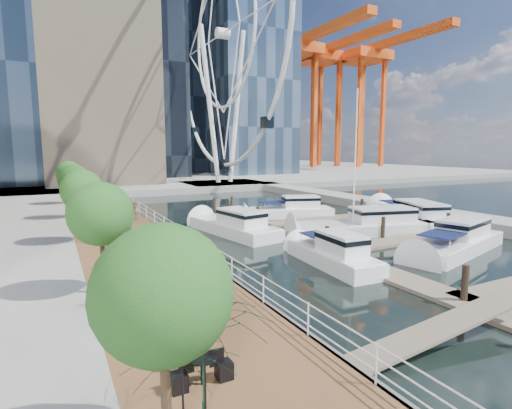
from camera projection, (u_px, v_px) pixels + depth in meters
name	position (u px, v px, depth m)	size (l,w,h in m)	color
ground	(381.00, 301.00, 18.26)	(520.00, 520.00, 0.00)	black
boardwalk	(123.00, 243.00, 27.33)	(6.00, 60.00, 1.00)	brown
seawall	(166.00, 238.00, 28.69)	(0.25, 60.00, 1.00)	#595954
land_far	(105.00, 172.00, 108.04)	(200.00, 114.00, 1.00)	gray
breakwater	(384.00, 206.00, 44.85)	(4.00, 60.00, 1.00)	gray
pier	(224.00, 185.00, 70.33)	(14.00, 12.00, 1.00)	gray
railing	(164.00, 224.00, 28.50)	(0.10, 60.00, 1.05)	white
floating_docks	(363.00, 233.00, 30.58)	(16.00, 34.00, 2.60)	#6D6051
ferris_wheel	(223.00, 34.00, 66.78)	(5.80, 45.60, 47.80)	white
port_cranes	(324.00, 108.00, 130.34)	(40.00, 52.00, 38.00)	#D84C14
street_trees	(82.00, 191.00, 24.84)	(2.60, 42.60, 4.60)	#3F2B1C
cafe_tables	(166.00, 340.00, 11.60)	(2.50, 13.70, 0.74)	black
yacht_foreground	(455.00, 252.00, 26.84)	(2.91, 10.85, 2.15)	silver
pedestrian_near	(177.00, 270.00, 16.78)	(0.60, 0.39, 1.64)	#4A4A63
pedestrian_mid	(135.00, 210.00, 33.37)	(0.76, 0.59, 1.56)	#7F7158
pedestrian_far	(112.00, 200.00, 39.77)	(0.91, 0.38, 1.55)	#343941
moored_yachts	(361.00, 234.00, 32.51)	(23.20, 32.01, 11.50)	silver
cafe_seating	(172.00, 341.00, 9.80)	(3.68, 10.61, 2.73)	black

